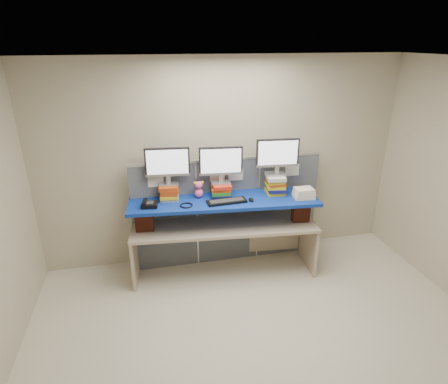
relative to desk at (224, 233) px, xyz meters
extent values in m
cube|color=#BCB39B|center=(0.12, -1.49, 0.82)|extent=(5.00, 4.00, 2.80)
cube|color=beige|center=(0.12, -1.49, -0.58)|extent=(5.00, 4.00, 0.01)
cube|color=silver|center=(0.12, -1.49, 2.21)|extent=(5.00, 4.00, 0.01)
cube|color=#4D525A|center=(-0.75, 0.29, 0.17)|extent=(0.85, 0.05, 1.50)
cube|color=#4D525A|center=(0.12, 0.29, 0.17)|extent=(0.85, 0.05, 1.50)
cube|color=#4D525A|center=(0.99, 0.29, 0.17)|extent=(0.85, 0.05, 1.50)
cube|color=silver|center=(0.12, 0.29, 0.93)|extent=(2.60, 0.06, 0.03)
cube|color=white|center=(-0.83, 0.26, 0.72)|extent=(0.20, 0.00, 0.16)
cube|color=white|center=(-0.03, 0.26, 0.72)|extent=(0.20, 0.00, 0.16)
cube|color=white|center=(0.22, 0.26, 0.72)|extent=(0.20, 0.00, 0.16)
cube|color=white|center=(1.02, 0.26, 0.72)|extent=(0.20, 0.00, 0.16)
cube|color=tan|center=(0.00, 0.00, 0.13)|extent=(2.45, 0.92, 0.04)
cube|color=tan|center=(-1.17, 0.11, -0.24)|extent=(0.10, 0.65, 0.69)
cube|color=tan|center=(1.17, -0.11, -0.24)|extent=(0.10, 0.65, 0.69)
cube|color=maroon|center=(-1.01, 0.05, 0.30)|extent=(0.23, 0.14, 0.30)
cube|color=maroon|center=(1.00, -0.15, 0.30)|extent=(0.23, 0.14, 0.30)
cube|color=navy|center=(0.00, 0.00, 0.47)|extent=(2.45, 0.83, 0.04)
cube|color=beige|center=(-0.67, 0.20, 0.51)|extent=(0.25, 0.31, 0.03)
cube|color=gold|center=(-0.68, 0.18, 0.55)|extent=(0.25, 0.30, 0.04)
cube|color=#AE3C10|center=(-0.67, 0.18, 0.59)|extent=(0.25, 0.29, 0.04)
cube|color=#AE3C10|center=(-0.67, 0.18, 0.62)|extent=(0.25, 0.29, 0.03)
cube|color=#AE3C10|center=(-0.68, 0.19, 0.66)|extent=(0.26, 0.30, 0.04)
cube|color=navy|center=(-0.01, 0.12, 0.52)|extent=(0.27, 0.31, 0.05)
cube|color=#217D2A|center=(-0.02, 0.13, 0.57)|extent=(0.27, 0.31, 0.05)
cube|color=#AE3C10|center=(-0.02, 0.13, 0.61)|extent=(0.28, 0.32, 0.04)
cube|color=red|center=(-0.01, 0.11, 0.65)|extent=(0.24, 0.28, 0.05)
cube|color=gold|center=(0.71, 0.06, 0.52)|extent=(0.25, 0.28, 0.04)
cube|color=navy|center=(0.72, 0.04, 0.56)|extent=(0.28, 0.29, 0.05)
cube|color=gold|center=(0.70, 0.06, 0.61)|extent=(0.27, 0.31, 0.04)
cube|color=#AE3C10|center=(0.71, 0.06, 0.64)|extent=(0.24, 0.30, 0.03)
cube|color=gold|center=(0.70, 0.06, 0.68)|extent=(0.25, 0.31, 0.04)
cube|color=beige|center=(0.70, 0.05, 0.73)|extent=(0.28, 0.33, 0.05)
cube|color=#929397|center=(-0.67, 0.19, 0.69)|extent=(0.26, 0.18, 0.02)
cube|color=#929397|center=(-0.67, 0.19, 0.75)|extent=(0.06, 0.05, 0.10)
cube|color=black|center=(-0.67, 0.19, 0.98)|extent=(0.55, 0.09, 0.36)
cube|color=silver|center=(-0.67, 0.17, 0.98)|extent=(0.51, 0.05, 0.32)
cube|color=#929397|center=(-0.01, 0.12, 0.68)|extent=(0.26, 0.18, 0.02)
cube|color=#929397|center=(-0.01, 0.12, 0.74)|extent=(0.06, 0.05, 0.10)
cube|color=black|center=(-0.01, 0.12, 0.97)|extent=(0.55, 0.09, 0.36)
cube|color=silver|center=(-0.01, 0.10, 0.97)|extent=(0.51, 0.05, 0.32)
cube|color=#929397|center=(0.71, 0.05, 0.76)|extent=(0.26, 0.18, 0.02)
cube|color=#929397|center=(0.71, 0.05, 0.82)|extent=(0.06, 0.05, 0.10)
cube|color=black|center=(0.71, 0.05, 1.05)|extent=(0.55, 0.09, 0.36)
cube|color=silver|center=(0.71, 0.03, 1.05)|extent=(0.51, 0.05, 0.32)
cube|color=black|center=(0.01, -0.10, 0.51)|extent=(0.50, 0.19, 0.03)
cube|color=#2D2D2F|center=(0.01, -0.10, 0.52)|extent=(0.43, 0.14, 0.00)
ellipsoid|color=black|center=(0.32, -0.13, 0.51)|extent=(0.07, 0.12, 0.03)
cube|color=black|center=(-0.93, -0.02, 0.52)|extent=(0.21, 0.20, 0.05)
cube|color=#2D2D2F|center=(-0.93, -0.02, 0.55)|extent=(0.11, 0.11, 0.01)
cube|color=black|center=(-0.99, -0.01, 0.56)|extent=(0.07, 0.17, 0.03)
torus|color=black|center=(-0.50, -0.10, 0.50)|extent=(0.19, 0.19, 0.02)
ellipsoid|color=pink|center=(-0.30, 0.13, 0.56)|extent=(0.11, 0.10, 0.12)
sphere|color=pink|center=(-0.30, 0.13, 0.67)|extent=(0.10, 0.10, 0.10)
sphere|color=yellow|center=(-0.35, 0.13, 0.70)|extent=(0.04, 0.04, 0.04)
sphere|color=yellow|center=(-0.26, 0.13, 0.70)|extent=(0.04, 0.04, 0.04)
cube|color=beige|center=(1.01, -0.17, 0.51)|extent=(0.28, 0.23, 0.03)
cube|color=beige|center=(1.01, -0.17, 0.54)|extent=(0.26, 0.22, 0.03)
cube|color=beige|center=(1.01, -0.17, 0.57)|extent=(0.25, 0.20, 0.03)
cube|color=beige|center=(1.01, -0.17, 0.60)|extent=(0.24, 0.19, 0.03)
camera|label=1|loc=(-0.97, -4.26, 2.40)|focal=30.00mm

